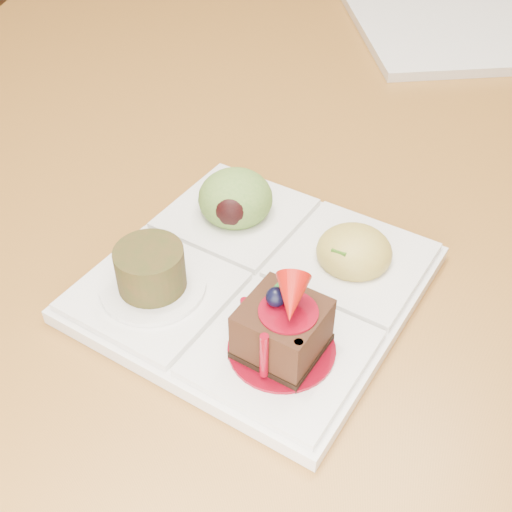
# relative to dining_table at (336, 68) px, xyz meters

# --- Properties ---
(ground) EXTENTS (6.00, 6.00, 0.00)m
(ground) POSITION_rel_dining_table_xyz_m (0.00, 0.00, -0.68)
(ground) COLOR brown
(dining_table) EXTENTS (1.00, 1.80, 0.75)m
(dining_table) POSITION_rel_dining_table_xyz_m (0.00, 0.00, 0.00)
(dining_table) COLOR #975F27
(dining_table) RESTS_ON ground
(sampler_plate) EXTENTS (0.30, 0.30, 0.09)m
(sampler_plate) POSITION_rel_dining_table_xyz_m (-0.04, -0.54, 0.09)
(sampler_plate) COLOR white
(sampler_plate) RESTS_ON dining_table
(second_plate) EXTENTS (0.34, 0.34, 0.01)m
(second_plate) POSITION_rel_dining_table_xyz_m (0.17, -0.00, 0.07)
(second_plate) COLOR white
(second_plate) RESTS_ON dining_table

